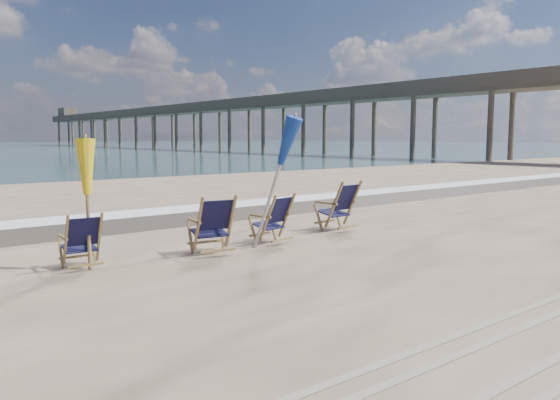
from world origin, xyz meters
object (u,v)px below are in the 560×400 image
(beach_chair_3, at_px, (353,205))
(umbrella_yellow, at_px, (86,174))
(beach_chair_1, at_px, (231,224))
(beach_chair_2, at_px, (287,217))
(beach_chair_0, at_px, (100,239))
(fishing_pier, at_px, (191,121))
(umbrella_blue, at_px, (272,142))

(beach_chair_3, relative_size, umbrella_yellow, 0.56)
(beach_chair_1, bearing_deg, beach_chair_2, -161.23)
(beach_chair_0, xyz_separation_m, fishing_pier, (40.96, 71.09, 4.21))
(beach_chair_3, bearing_deg, beach_chair_0, -5.50)
(beach_chair_2, xyz_separation_m, umbrella_blue, (-0.65, -0.40, 1.43))
(beach_chair_1, distance_m, beach_chair_3, 3.44)
(beach_chair_1, bearing_deg, fishing_pier, -109.10)
(umbrella_yellow, bearing_deg, beach_chair_3, -0.47)
(beach_chair_2, bearing_deg, fishing_pier, -127.89)
(beach_chair_2, xyz_separation_m, fishing_pier, (37.41, 71.27, 4.17))
(beach_chair_2, xyz_separation_m, umbrella_yellow, (-3.68, 0.26, 0.96))
(beach_chair_2, height_order, umbrella_yellow, umbrella_yellow)
(beach_chair_0, bearing_deg, beach_chair_2, -179.72)
(beach_chair_2, height_order, umbrella_blue, umbrella_blue)
(beach_chair_0, relative_size, beach_chair_3, 0.81)
(fishing_pier, bearing_deg, umbrella_yellow, -120.06)
(beach_chair_3, distance_m, fishing_pier, 79.50)
(beach_chair_0, distance_m, beach_chair_1, 2.17)
(umbrella_yellow, distance_m, umbrella_blue, 3.13)
(beach_chair_0, xyz_separation_m, umbrella_yellow, (-0.13, 0.08, 1.00))
(beach_chair_1, bearing_deg, beach_chair_0, -1.75)
(beach_chair_1, distance_m, beach_chair_2, 1.44)
(beach_chair_0, relative_size, beach_chair_2, 0.91)
(beach_chair_0, bearing_deg, umbrella_yellow, -26.07)
(beach_chair_1, relative_size, umbrella_yellow, 0.54)
(beach_chair_1, xyz_separation_m, umbrella_yellow, (-2.26, 0.49, 0.92))
(beach_chair_2, bearing_deg, beach_chair_3, 175.93)
(beach_chair_1, distance_m, umbrella_yellow, 2.49)
(beach_chair_1, height_order, umbrella_blue, umbrella_blue)
(umbrella_yellow, relative_size, umbrella_blue, 0.80)
(umbrella_yellow, height_order, fishing_pier, fishing_pier)
(beach_chair_3, bearing_deg, umbrella_yellow, -6.27)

